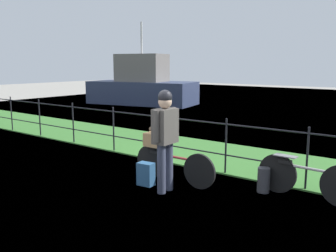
% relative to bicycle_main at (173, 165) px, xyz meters
% --- Properties ---
extents(ground_plane, '(60.00, 60.00, 0.00)m').
position_rel_bicycle_main_xyz_m(ground_plane, '(-0.99, -0.94, -0.32)').
color(ground_plane, gray).
extents(grass_strip, '(27.00, 2.40, 0.03)m').
position_rel_bicycle_main_xyz_m(grass_strip, '(-0.99, 2.13, -0.31)').
color(grass_strip, '#38702D').
rests_on(grass_strip, ground).
extents(harbor_water, '(30.00, 30.00, 0.00)m').
position_rel_bicycle_main_xyz_m(harbor_water, '(-0.99, 11.36, -0.32)').
color(harbor_water, '#426684').
rests_on(harbor_water, ground).
extents(iron_fence, '(18.04, 0.04, 1.08)m').
position_rel_bicycle_main_xyz_m(iron_fence, '(-0.99, 1.00, 0.30)').
color(iron_fence, black).
rests_on(iron_fence, ground).
extents(bicycle_main, '(1.67, 0.16, 0.61)m').
position_rel_bicycle_main_xyz_m(bicycle_main, '(0.00, 0.00, 0.00)').
color(bicycle_main, black).
rests_on(bicycle_main, ground).
extents(wooden_crate, '(0.37, 0.27, 0.24)m').
position_rel_bicycle_main_xyz_m(wooden_crate, '(-0.39, -0.00, 0.40)').
color(wooden_crate, '#A87F51').
rests_on(wooden_crate, bicycle_main).
extents(terrier_dog, '(0.32, 0.14, 0.18)m').
position_rel_bicycle_main_xyz_m(terrier_dog, '(-0.36, -0.00, 0.60)').
color(terrier_dog, '#4C3D2D').
rests_on(terrier_dog, wooden_crate).
extents(cyclist_person, '(0.26, 0.54, 1.68)m').
position_rel_bicycle_main_xyz_m(cyclist_person, '(0.18, -0.45, 0.68)').
color(cyclist_person, '#383D51').
rests_on(cyclist_person, ground).
extents(backpack_on_paving, '(0.30, 0.21, 0.40)m').
position_rel_bicycle_main_xyz_m(backpack_on_paving, '(-0.28, -0.40, -0.12)').
color(backpack_on_paving, '#28517A').
rests_on(backpack_on_paving, ground).
extents(mooring_bollard, '(0.20, 0.20, 0.41)m').
position_rel_bicycle_main_xyz_m(mooring_bollard, '(1.48, 0.50, -0.12)').
color(mooring_bollard, '#38383D').
rests_on(mooring_bollard, ground).
extents(bicycle_parked, '(1.64, 0.19, 0.64)m').
position_rel_bicycle_main_xyz_m(bicycle_parked, '(2.14, 0.60, 0.02)').
color(bicycle_parked, black).
rests_on(bicycle_parked, ground).
extents(moored_boat_near, '(5.84, 3.35, 4.15)m').
position_rel_bicycle_main_xyz_m(moored_boat_near, '(-8.78, 9.25, 0.60)').
color(moored_boat_near, '#2D3856').
rests_on(moored_boat_near, ground).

